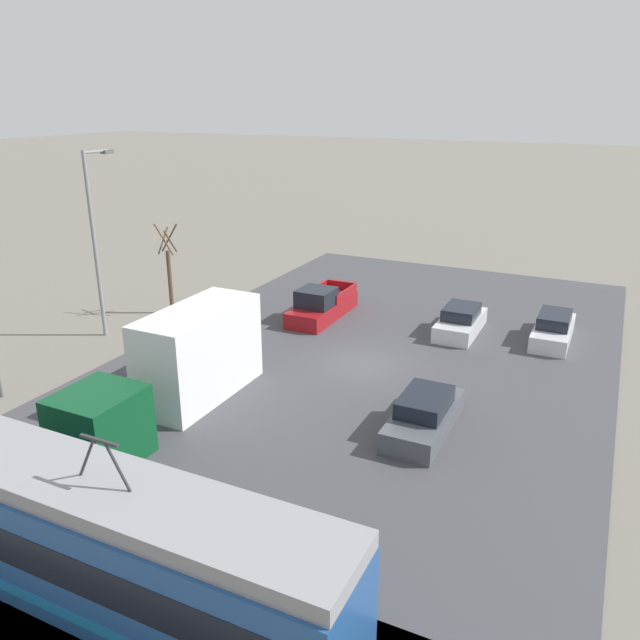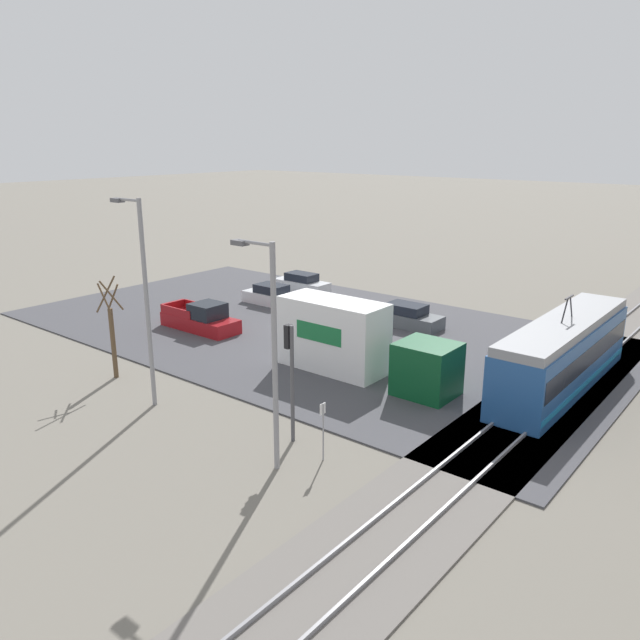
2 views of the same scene
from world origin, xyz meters
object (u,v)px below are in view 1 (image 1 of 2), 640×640
at_px(light_rail_tram, 114,546).
at_px(street_lamp_mid_block, 96,234).
at_px(pickup_truck, 321,306).
at_px(street_tree, 169,273).
at_px(sedan_car_1, 424,415).
at_px(sedan_car_0, 461,322).
at_px(sedan_car_2, 553,329).
at_px(box_truck, 179,368).

relative_size(light_rail_tram, street_lamp_mid_block, 1.32).
xyz_separation_m(light_rail_tram, pickup_truck, (4.66, -21.03, -0.96)).
xyz_separation_m(light_rail_tram, street_tree, (12.82, -18.18, 0.64)).
height_order(sedan_car_1, street_lamp_mid_block, street_lamp_mid_block).
height_order(pickup_truck, street_tree, street_tree).
relative_size(light_rail_tram, sedan_car_0, 2.82).
height_order(pickup_truck, street_lamp_mid_block, street_lamp_mid_block).
bearing_deg(street_tree, pickup_truck, -160.72).
relative_size(pickup_truck, sedan_car_1, 1.17).
bearing_deg(sedan_car_2, box_truck, -131.28).
xyz_separation_m(light_rail_tram, box_truck, (4.97, -8.85, 0.07)).
xyz_separation_m(sedan_car_1, street_tree, (17.04, -6.87, 1.68)).
bearing_deg(street_lamp_mid_block, box_truck, 149.65).
relative_size(box_truck, street_lamp_mid_block, 1.05).
distance_m(light_rail_tram, sedan_car_2, 24.17).
relative_size(pickup_truck, sedan_car_0, 1.26).
bearing_deg(sedan_car_2, pickup_truck, -170.90).
distance_m(box_truck, sedan_car_1, 9.57).
bearing_deg(sedan_car_2, street_tree, -166.69).
bearing_deg(pickup_truck, light_rail_tram, 102.50).
xyz_separation_m(light_rail_tram, sedan_car_1, (-4.21, -11.31, -1.05)).
relative_size(sedan_car_1, street_tree, 0.91).
xyz_separation_m(box_truck, sedan_car_0, (-7.90, -13.20, -1.12)).
relative_size(sedan_car_0, street_tree, 0.84).
distance_m(sedan_car_0, street_tree, 16.31).
bearing_deg(sedan_car_0, box_truck, -120.91).
xyz_separation_m(pickup_truck, sedan_car_0, (-7.59, -1.01, -0.09)).
relative_size(sedan_car_1, street_lamp_mid_block, 0.51).
bearing_deg(sedan_car_0, sedan_car_1, -83.19).
distance_m(pickup_truck, sedan_car_0, 7.66).
distance_m(sedan_car_1, street_lamp_mid_block, 18.71).
distance_m(box_truck, street_tree, 12.21).
distance_m(sedan_car_2, street_tree, 20.88).
height_order(light_rail_tram, sedan_car_2, light_rail_tram).
distance_m(sedan_car_1, street_tree, 18.44).
bearing_deg(pickup_truck, sedan_car_2, -170.90).
bearing_deg(box_truck, street_lamp_mid_block, -30.35).
height_order(sedan_car_0, sedan_car_2, sedan_car_0).
relative_size(box_truck, street_tree, 1.89).
distance_m(pickup_truck, street_tree, 8.79).
xyz_separation_m(light_rail_tram, street_lamp_mid_block, (13.72, -13.97, 3.60)).
bearing_deg(street_lamp_mid_block, sedan_car_0, -154.11).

